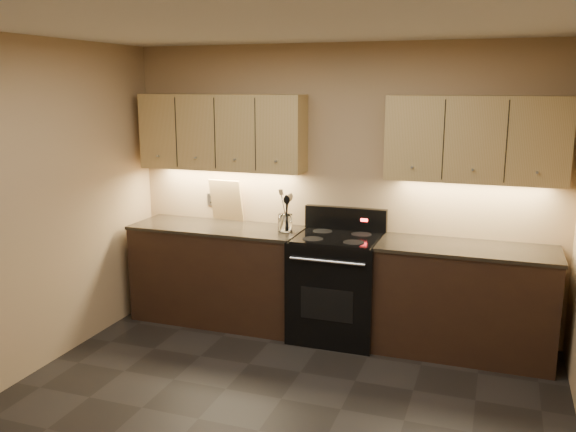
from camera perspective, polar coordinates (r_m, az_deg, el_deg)
name	(u,v)px	position (r m, az deg, el deg)	size (l,w,h in m)	color
floor	(259,431)	(4.26, -2.77, -19.43)	(4.00, 4.00, 0.00)	black
ceiling	(254,19)	(3.65, -3.21, 17.91)	(4.00, 4.00, 0.00)	silver
wall_back	(339,189)	(5.61, 4.78, 2.55)	(4.00, 0.04, 2.60)	tan
wall_left	(0,217)	(4.86, -25.38, -0.10)	(0.04, 4.00, 2.60)	tan
counter_left	(218,273)	(5.91, -6.55, -5.34)	(1.62, 0.62, 0.93)	black
counter_right	(464,300)	(5.36, 16.18, -7.58)	(1.46, 0.62, 0.93)	black
stove	(337,286)	(5.49, 4.59, -6.50)	(0.76, 0.68, 1.14)	black
upper_cab_left	(222,132)	(5.79, -6.22, 7.80)	(1.60, 0.30, 0.70)	tan
upper_cab_right	(476,139)	(5.23, 17.14, 6.88)	(1.44, 0.30, 0.70)	tan
outlet_plate	(211,200)	(6.09, -7.19, 1.53)	(0.09, 0.01, 0.12)	#B2B5BA
utensil_crock	(285,223)	(5.52, -0.27, -0.70)	(0.17, 0.17, 0.16)	white
cutting_board	(226,200)	(5.96, -5.79, 1.47)	(0.33, 0.02, 0.42)	tan
wooden_spoon	(281,211)	(5.50, -0.63, 0.43)	(0.06, 0.06, 0.34)	tan
black_spoon	(286,212)	(5.52, -0.16, 0.42)	(0.06, 0.06, 0.33)	black
black_turner	(286,212)	(5.47, -0.22, 0.33)	(0.08, 0.08, 0.33)	black
steel_spatula	(288,209)	(5.50, 0.00, 0.69)	(0.08, 0.08, 0.39)	silver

